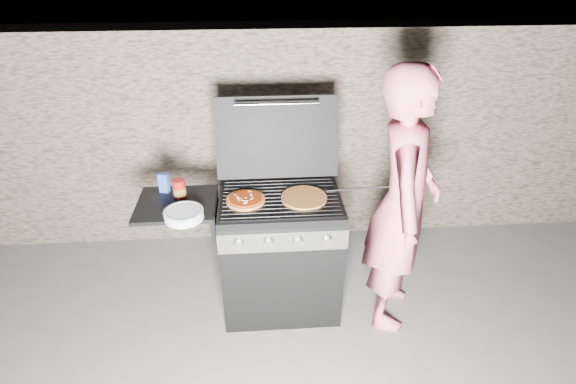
{
  "coord_description": "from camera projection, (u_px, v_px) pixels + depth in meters",
  "views": [
    {
      "loc": [
        -0.13,
        -2.5,
        2.4
      ],
      "look_at": [
        0.05,
        0.0,
        0.95
      ],
      "focal_mm": 28.0,
      "sensor_mm": 36.0,
      "label": 1
    }
  ],
  "objects": [
    {
      "name": "ground",
      "position": [
        281.0,
        302.0,
        3.37
      ],
      "size": [
        50.0,
        50.0,
        0.0
      ],
      "primitive_type": "plane",
      "color": "slate"
    },
    {
      "name": "stone_wall",
      "position": [
        273.0,
        136.0,
        3.82
      ],
      "size": [
        8.0,
        0.35,
        1.8
      ],
      "primitive_type": "cube",
      "color": "#7C6B58",
      "rests_on": "ground"
    },
    {
      "name": "gas_grill",
      "position": [
        245.0,
        255.0,
        3.12
      ],
      "size": [
        1.34,
        0.79,
        0.91
      ],
      "primitive_type": null,
      "color": "black",
      "rests_on": "ground"
    },
    {
      "name": "pizza_topped",
      "position": [
        246.0,
        199.0,
        2.86
      ],
      "size": [
        0.32,
        0.32,
        0.03
      ],
      "primitive_type": null,
      "rotation": [
        0.0,
        0.0,
        -0.36
      ],
      "color": "#D5854B",
      "rests_on": "gas_grill"
    },
    {
      "name": "pizza_plain",
      "position": [
        304.0,
        198.0,
        2.89
      ],
      "size": [
        0.34,
        0.34,
        0.02
      ],
      "primitive_type": "cylinder",
      "rotation": [
        0.0,
        0.0,
        0.16
      ],
      "color": "#C47B38",
      "rests_on": "gas_grill"
    },
    {
      "name": "sauce_jar",
      "position": [
        179.0,
        189.0,
        2.9
      ],
      "size": [
        0.1,
        0.1,
        0.13
      ],
      "primitive_type": "cylinder",
      "rotation": [
        0.0,
        0.0,
        0.28
      ],
      "color": "maroon",
      "rests_on": "gas_grill"
    },
    {
      "name": "blue_carton",
      "position": [
        164.0,
        183.0,
        2.96
      ],
      "size": [
        0.07,
        0.05,
        0.14
      ],
      "primitive_type": "cube",
      "rotation": [
        0.0,
        0.0,
        -0.25
      ],
      "color": "#2943A1",
      "rests_on": "gas_grill"
    },
    {
      "name": "plate_stack",
      "position": [
        184.0,
        214.0,
        2.7
      ],
      "size": [
        0.3,
        0.3,
        0.05
      ],
      "primitive_type": "cylinder",
      "rotation": [
        0.0,
        0.0,
        -0.33
      ],
      "color": "white",
      "rests_on": "gas_grill"
    },
    {
      "name": "person",
      "position": [
        402.0,
        204.0,
        2.86
      ],
      "size": [
        0.61,
        0.76,
        1.8
      ],
      "primitive_type": "imported",
      "rotation": [
        0.0,
        0.0,
        1.27
      ],
      "color": "#E56677",
      "rests_on": "ground"
    },
    {
      "name": "tongs",
      "position": [
        362.0,
        188.0,
        2.92
      ],
      "size": [
        0.47,
        0.13,
        0.1
      ],
      "primitive_type": "cylinder",
      "rotation": [
        0.0,
        1.4,
        -0.24
      ],
      "color": "black",
      "rests_on": "gas_grill"
    }
  ]
}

